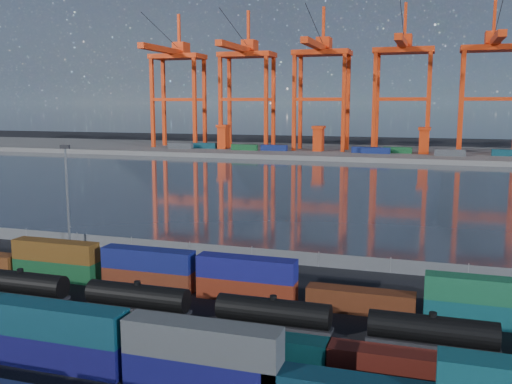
% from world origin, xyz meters
% --- Properties ---
extents(ground, '(700.00, 700.00, 0.00)m').
position_xyz_m(ground, '(0.00, 0.00, 0.00)').
color(ground, black).
rests_on(ground, ground).
extents(harbor_water, '(700.00, 700.00, 0.00)m').
position_xyz_m(harbor_water, '(0.00, 105.00, 0.01)').
color(harbor_water, '#272E38').
rests_on(harbor_water, ground).
extents(far_quay, '(700.00, 70.00, 2.00)m').
position_xyz_m(far_quay, '(0.00, 210.00, 1.00)').
color(far_quay, '#514F4C').
rests_on(far_quay, ground).
extents(distant_mountains, '(2470.00, 1100.00, 520.00)m').
position_xyz_m(distant_mountains, '(63.02, 1600.00, 220.29)').
color(distant_mountains, '#1E2630').
rests_on(distant_mountains, ground).
extents(container_row_south, '(128.52, 2.67, 5.68)m').
position_xyz_m(container_row_south, '(-4.57, -9.65, 2.49)').
color(container_row_south, '#3C3F41').
rests_on(container_row_south, ground).
extents(container_row_mid, '(141.32, 2.43, 2.59)m').
position_xyz_m(container_row_mid, '(10.22, -3.19, 1.29)').
color(container_row_mid, '#424448').
rests_on(container_row_mid, ground).
extents(container_row_north, '(141.92, 2.43, 5.17)m').
position_xyz_m(container_row_north, '(0.75, 11.83, 2.03)').
color(container_row_north, navy).
rests_on(container_row_north, ground).
extents(tanker_string, '(136.20, 2.62, 3.75)m').
position_xyz_m(tanker_string, '(25.67, 3.81, 1.88)').
color(tanker_string, black).
rests_on(tanker_string, ground).
extents(waterfront_fence, '(160.12, 0.12, 2.20)m').
position_xyz_m(waterfront_fence, '(-0.00, 28.00, 1.00)').
color(waterfront_fence, '#595B5E').
rests_on(waterfront_fence, ground).
extents(yard_light_mast, '(1.60, 0.40, 16.60)m').
position_xyz_m(yard_light_mast, '(-30.00, 26.00, 9.30)').
color(yard_light_mast, slate).
rests_on(yard_light_mast, ground).
extents(gantry_cranes, '(200.00, 47.99, 64.99)m').
position_xyz_m(gantry_cranes, '(-7.50, 203.28, 39.84)').
color(gantry_cranes, red).
rests_on(gantry_cranes, ground).
extents(quay_containers, '(172.58, 10.99, 2.60)m').
position_xyz_m(quay_containers, '(-11.00, 195.46, 3.30)').
color(quay_containers, navy).
rests_on(quay_containers, far_quay).
extents(straddle_carriers, '(140.00, 7.00, 11.10)m').
position_xyz_m(straddle_carriers, '(-2.50, 200.00, 7.82)').
color(straddle_carriers, red).
rests_on(straddle_carriers, far_quay).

